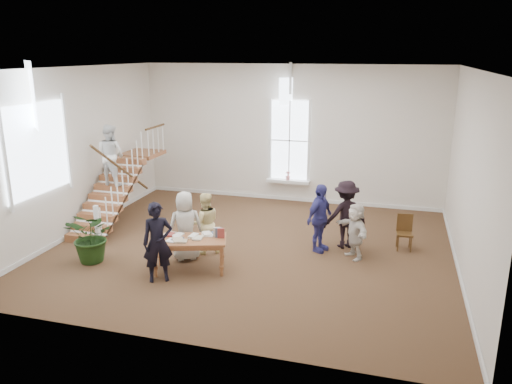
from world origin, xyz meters
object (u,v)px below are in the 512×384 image
(library_table, at_px, (189,242))
(woman_cluster_c, at_px, (355,231))
(police_officer, at_px, (158,242))
(elderly_woman, at_px, (185,226))
(floor_plant, at_px, (92,236))
(side_chair, at_px, (405,230))
(person_yellow, at_px, (205,223))
(woman_cluster_a, at_px, (320,218))
(woman_cluster_b, at_px, (346,214))

(library_table, xyz_separation_m, woman_cluster_c, (3.57, 1.79, -0.01))
(police_officer, xyz_separation_m, elderly_woman, (0.10, 1.25, -0.04))
(library_table, height_order, police_officer, police_officer)
(elderly_woman, distance_m, floor_plant, 2.21)
(library_table, distance_m, side_chair, 5.48)
(library_table, height_order, side_chair, side_chair)
(woman_cluster_c, distance_m, floor_plant, 6.29)
(person_yellow, distance_m, woman_cluster_a, 2.86)
(person_yellow, distance_m, woman_cluster_b, 3.58)
(library_table, distance_m, police_officer, 0.82)
(woman_cluster_a, distance_m, woman_cluster_b, 0.75)
(elderly_woman, bearing_deg, woman_cluster_b, 175.44)
(elderly_woman, bearing_deg, woman_cluster_c, 165.38)
(person_yellow, bearing_deg, police_officer, 47.28)
(woman_cluster_a, bearing_deg, woman_cluster_c, -79.35)
(side_chair, bearing_deg, woman_cluster_c, -146.18)
(police_officer, distance_m, floor_plant, 2.05)
(elderly_woman, relative_size, woman_cluster_a, 0.97)
(woman_cluster_a, relative_size, side_chair, 1.92)
(library_table, relative_size, person_yellow, 1.19)
(police_officer, xyz_separation_m, woman_cluster_c, (4.01, 2.45, -0.20))
(library_table, relative_size, side_chair, 2.04)
(library_table, xyz_separation_m, police_officer, (-0.44, -0.66, 0.19))
(library_table, distance_m, woman_cluster_a, 3.34)
(police_officer, bearing_deg, woman_cluster_a, 9.68)
(elderly_woman, xyz_separation_m, person_yellow, (0.30, 0.50, -0.07))
(elderly_woman, relative_size, woman_cluster_b, 0.96)
(elderly_woman, bearing_deg, police_officer, 53.78)
(elderly_woman, distance_m, woman_cluster_b, 4.06)
(library_table, relative_size, woman_cluster_b, 1.05)
(woman_cluster_c, bearing_deg, library_table, -97.93)
(woman_cluster_b, height_order, woman_cluster_c, woman_cluster_b)
(woman_cluster_b, bearing_deg, floor_plant, -6.91)
(elderly_woman, height_order, woman_cluster_c, elderly_woman)
(library_table, xyz_separation_m, elderly_woman, (-0.34, 0.59, 0.15))
(person_yellow, relative_size, woman_cluster_c, 1.12)
(woman_cluster_c, bearing_deg, woman_cluster_b, 170.20)
(person_yellow, xyz_separation_m, woman_cluster_b, (3.31, 1.35, 0.10))
(woman_cluster_a, relative_size, floor_plant, 1.36)
(woman_cluster_b, bearing_deg, person_yellow, -9.40)
(person_yellow, xyz_separation_m, side_chair, (4.78, 1.64, -0.28))
(police_officer, xyz_separation_m, side_chair, (5.18, 3.39, -0.39))
(person_yellow, distance_m, woman_cluster_c, 3.68)
(police_officer, height_order, woman_cluster_b, police_officer)
(person_yellow, distance_m, side_chair, 5.07)
(police_officer, bearing_deg, person_yellow, 46.43)
(police_officer, height_order, elderly_woman, police_officer)
(person_yellow, height_order, side_chair, person_yellow)
(elderly_woman, height_order, woman_cluster_a, woman_cluster_a)
(floor_plant, bearing_deg, woman_cluster_a, 22.98)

